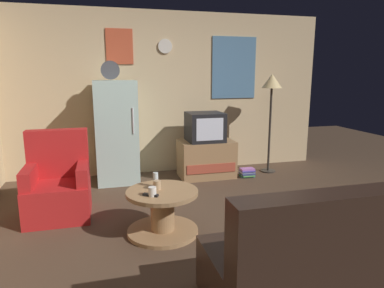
{
  "coord_description": "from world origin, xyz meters",
  "views": [
    {
      "loc": [
        -1.05,
        -3.06,
        1.59
      ],
      "look_at": [
        -0.01,
        0.9,
        0.75
      ],
      "focal_mm": 32.07,
      "sensor_mm": 36.0,
      "label": 1
    }
  ],
  "objects_px": {
    "armchair": "(58,186)",
    "book_stack": "(247,173)",
    "fridge": "(116,132)",
    "tv_stand": "(206,159)",
    "standing_lamp": "(272,89)",
    "crt_tv": "(205,127)",
    "remote_control": "(151,195)",
    "coffee_table": "(163,212)",
    "couch": "(333,263)",
    "mug_ceramic_tan": "(157,185)",
    "mug_ceramic_white": "(152,192)",
    "wine_glass": "(156,180)"
  },
  "relations": [
    {
      "from": "crt_tv",
      "to": "book_stack",
      "type": "distance_m",
      "value": 0.99
    },
    {
      "from": "fridge",
      "to": "standing_lamp",
      "type": "height_order",
      "value": "fridge"
    },
    {
      "from": "coffee_table",
      "to": "standing_lamp",
      "type": "bearing_deg",
      "value": 40.37
    },
    {
      "from": "armchair",
      "to": "book_stack",
      "type": "distance_m",
      "value": 2.81
    },
    {
      "from": "coffee_table",
      "to": "armchair",
      "type": "distance_m",
      "value": 1.31
    },
    {
      "from": "armchair",
      "to": "book_stack",
      "type": "xyz_separation_m",
      "value": [
        2.68,
        0.81,
        -0.27
      ]
    },
    {
      "from": "fridge",
      "to": "book_stack",
      "type": "distance_m",
      "value": 2.11
    },
    {
      "from": "tv_stand",
      "to": "standing_lamp",
      "type": "relative_size",
      "value": 0.53
    },
    {
      "from": "wine_glass",
      "to": "mug_ceramic_tan",
      "type": "distance_m",
      "value": 0.09
    },
    {
      "from": "crt_tv",
      "to": "standing_lamp",
      "type": "xyz_separation_m",
      "value": [
        1.1,
        0.01,
        0.57
      ]
    },
    {
      "from": "standing_lamp",
      "to": "remote_control",
      "type": "bearing_deg",
      "value": -139.43
    },
    {
      "from": "fridge",
      "to": "armchair",
      "type": "distance_m",
      "value": 1.39
    },
    {
      "from": "standing_lamp",
      "to": "couch",
      "type": "relative_size",
      "value": 0.94
    },
    {
      "from": "book_stack",
      "to": "coffee_table",
      "type": "bearing_deg",
      "value": -135.83
    },
    {
      "from": "coffee_table",
      "to": "remote_control",
      "type": "relative_size",
      "value": 4.8
    },
    {
      "from": "remote_control",
      "to": "mug_ceramic_white",
      "type": "bearing_deg",
      "value": 16.68
    },
    {
      "from": "fridge",
      "to": "remote_control",
      "type": "bearing_deg",
      "value": -83.96
    },
    {
      "from": "remote_control",
      "to": "fridge",
      "type": "bearing_deg",
      "value": 126.35
    },
    {
      "from": "couch",
      "to": "book_stack",
      "type": "xyz_separation_m",
      "value": [
        0.67,
        2.96,
        -0.25
      ]
    },
    {
      "from": "fridge",
      "to": "couch",
      "type": "height_order",
      "value": "fridge"
    },
    {
      "from": "armchair",
      "to": "standing_lamp",
      "type": "bearing_deg",
      "value": 17.78
    },
    {
      "from": "fridge",
      "to": "tv_stand",
      "type": "distance_m",
      "value": 1.44
    },
    {
      "from": "fridge",
      "to": "tv_stand",
      "type": "relative_size",
      "value": 2.11
    },
    {
      "from": "book_stack",
      "to": "crt_tv",
      "type": "bearing_deg",
      "value": 164.28
    },
    {
      "from": "coffee_table",
      "to": "couch",
      "type": "relative_size",
      "value": 0.42
    },
    {
      "from": "standing_lamp",
      "to": "wine_glass",
      "type": "relative_size",
      "value": 10.6
    },
    {
      "from": "remote_control",
      "to": "coffee_table",
      "type": "bearing_deg",
      "value": 73.96
    },
    {
      "from": "crt_tv",
      "to": "remote_control",
      "type": "xyz_separation_m",
      "value": [
        -1.11,
        -1.88,
        -0.33
      ]
    },
    {
      "from": "standing_lamp",
      "to": "coffee_table",
      "type": "xyz_separation_m",
      "value": [
        -2.08,
        -1.77,
        -1.13
      ]
    },
    {
      "from": "mug_ceramic_white",
      "to": "armchair",
      "type": "distance_m",
      "value": 1.31
    },
    {
      "from": "couch",
      "to": "book_stack",
      "type": "distance_m",
      "value": 3.05
    },
    {
      "from": "tv_stand",
      "to": "couch",
      "type": "bearing_deg",
      "value": -91.05
    },
    {
      "from": "remote_control",
      "to": "book_stack",
      "type": "bearing_deg",
      "value": 74.44
    },
    {
      "from": "armchair",
      "to": "couch",
      "type": "xyz_separation_m",
      "value": [
        2.01,
        -2.15,
        -0.03
      ]
    },
    {
      "from": "mug_ceramic_white",
      "to": "couch",
      "type": "xyz_separation_m",
      "value": [
        1.06,
        -1.25,
        -0.18
      ]
    },
    {
      "from": "couch",
      "to": "standing_lamp",
      "type": "bearing_deg",
      "value": 70.24
    },
    {
      "from": "standing_lamp",
      "to": "mug_ceramic_tan",
      "type": "distance_m",
      "value": 2.86
    },
    {
      "from": "armchair",
      "to": "couch",
      "type": "bearing_deg",
      "value": -46.94
    },
    {
      "from": "mug_ceramic_white",
      "to": "remote_control",
      "type": "relative_size",
      "value": 0.6
    },
    {
      "from": "standing_lamp",
      "to": "coffee_table",
      "type": "distance_m",
      "value": 2.96
    },
    {
      "from": "standing_lamp",
      "to": "armchair",
      "type": "height_order",
      "value": "standing_lamp"
    },
    {
      "from": "mug_ceramic_white",
      "to": "book_stack",
      "type": "height_order",
      "value": "mug_ceramic_white"
    },
    {
      "from": "remote_control",
      "to": "book_stack",
      "type": "height_order",
      "value": "remote_control"
    },
    {
      "from": "standing_lamp",
      "to": "couch",
      "type": "xyz_separation_m",
      "value": [
        -1.13,
        -3.16,
        -1.05
      ]
    },
    {
      "from": "fridge",
      "to": "mug_ceramic_tan",
      "type": "relative_size",
      "value": 19.67
    },
    {
      "from": "fridge",
      "to": "tv_stand",
      "type": "bearing_deg",
      "value": -5.13
    },
    {
      "from": "fridge",
      "to": "armchair",
      "type": "bearing_deg",
      "value": -122.57
    },
    {
      "from": "crt_tv",
      "to": "standing_lamp",
      "type": "relative_size",
      "value": 0.34
    },
    {
      "from": "book_stack",
      "to": "mug_ceramic_tan",
      "type": "bearing_deg",
      "value": -137.51
    },
    {
      "from": "couch",
      "to": "wine_glass",
      "type": "bearing_deg",
      "value": 123.06
    }
  ]
}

